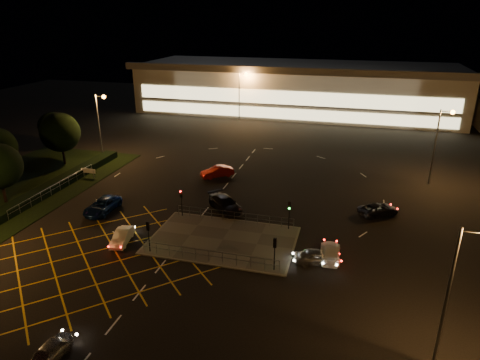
% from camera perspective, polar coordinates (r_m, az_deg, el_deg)
% --- Properties ---
extents(ground, '(180.00, 180.00, 0.00)m').
position_cam_1_polar(ground, '(45.55, -3.97, -6.54)').
color(ground, black).
rests_on(ground, ground).
extents(pedestrian_island, '(14.00, 9.00, 0.12)m').
position_cam_1_polar(pedestrian_island, '(43.29, -2.31, -7.99)').
color(pedestrian_island, '#4C4944').
rests_on(pedestrian_island, ground).
extents(grass_verge, '(18.00, 30.00, 0.08)m').
position_cam_1_polar(grass_verge, '(64.10, -26.48, -0.34)').
color(grass_verge, black).
rests_on(grass_verge, ground).
extents(hedge, '(2.00, 26.00, 1.00)m').
position_cam_1_polar(hedge, '(60.82, -22.99, -0.41)').
color(hedge, black).
rests_on(hedge, ground).
extents(supermarket, '(72.00, 26.50, 10.50)m').
position_cam_1_polar(supermarket, '(102.08, 7.56, 12.13)').
color(supermarket, beige).
rests_on(supermarket, ground).
extents(streetlight_se, '(1.78, 0.56, 10.03)m').
position_cam_1_polar(streetlight_se, '(28.90, 27.15, -11.80)').
color(streetlight_se, slate).
rests_on(streetlight_se, ground).
extents(streetlight_nw, '(1.78, 0.56, 10.03)m').
position_cam_1_polar(streetlight_nw, '(68.74, -18.09, 7.92)').
color(streetlight_nw, slate).
rests_on(streetlight_nw, ground).
extents(streetlight_ne, '(1.78, 0.56, 10.03)m').
position_cam_1_polar(streetlight_ne, '(60.76, 25.13, 5.29)').
color(streetlight_ne, slate).
rests_on(streetlight_ne, ground).
extents(streetlight_far_left, '(1.78, 0.56, 10.03)m').
position_cam_1_polar(streetlight_far_left, '(90.22, 0.15, 11.92)').
color(streetlight_far_left, slate).
rests_on(streetlight_far_left, ground).
extents(streetlight_far_right, '(1.78, 0.56, 10.03)m').
position_cam_1_polar(streetlight_far_right, '(90.75, 26.12, 9.85)').
color(streetlight_far_right, slate).
rests_on(streetlight_far_right, ground).
extents(signal_sw, '(0.28, 0.30, 3.15)m').
position_cam_1_polar(signal_sw, '(41.06, -12.13, -6.57)').
color(signal_sw, black).
rests_on(signal_sw, pedestrian_island).
extents(signal_se, '(0.28, 0.30, 3.15)m').
position_cam_1_polar(signal_se, '(37.52, 4.66, -8.95)').
color(signal_se, black).
rests_on(signal_se, pedestrian_island).
extents(signal_nw, '(0.28, 0.30, 3.15)m').
position_cam_1_polar(signal_nw, '(47.54, -7.83, -2.29)').
color(signal_nw, black).
rests_on(signal_nw, pedestrian_island).
extents(signal_ne, '(0.28, 0.30, 3.15)m').
position_cam_1_polar(signal_ne, '(44.52, 6.60, -3.92)').
color(signal_ne, black).
rests_on(signal_ne, pedestrian_island).
extents(tree_c, '(5.76, 5.76, 7.84)m').
position_cam_1_polar(tree_c, '(68.50, -22.86, 5.86)').
color(tree_c, black).
rests_on(tree_c, ground).
extents(tree_d, '(4.68, 4.68, 6.37)m').
position_cam_1_polar(tree_d, '(76.93, -23.68, 6.57)').
color(tree_d, black).
rests_on(tree_d, ground).
extents(car_near_silver, '(1.69, 3.78, 1.26)m').
position_cam_1_polar(car_near_silver, '(32.41, -24.25, -20.40)').
color(car_near_silver, '#A5A8AC').
rests_on(car_near_silver, ground).
extents(car_queue_white, '(2.06, 4.09, 1.29)m').
position_cam_1_polar(car_queue_white, '(44.21, -15.44, -7.29)').
color(car_queue_white, silver).
rests_on(car_queue_white, ground).
extents(car_left_blue, '(2.49, 5.35, 1.48)m').
position_cam_1_polar(car_left_blue, '(51.42, -17.88, -3.29)').
color(car_left_blue, '#0D2151').
rests_on(car_left_blue, ground).
extents(car_far_dkgrey, '(5.46, 5.33, 1.58)m').
position_cam_1_polar(car_far_dkgrey, '(49.43, -1.96, -3.15)').
color(car_far_dkgrey, black).
rests_on(car_far_dkgrey, ground).
extents(car_right_silver, '(4.30, 2.49, 1.38)m').
position_cam_1_polar(car_right_silver, '(39.89, 10.21, -10.07)').
color(car_right_silver, '#9A9DA1').
rests_on(car_right_silver, ground).
extents(car_circ_red, '(4.55, 4.17, 1.51)m').
position_cam_1_polar(car_circ_red, '(59.44, -3.07, 1.11)').
color(car_circ_red, maroon).
rests_on(car_circ_red, ground).
extents(car_east_grey, '(5.07, 4.36, 1.30)m').
position_cam_1_polar(car_east_grey, '(50.74, 17.97, -3.75)').
color(car_east_grey, black).
rests_on(car_east_grey, ground).
extents(car_approach_white, '(2.05, 4.52, 1.28)m').
position_cam_1_polar(car_approach_white, '(40.97, 11.93, -9.38)').
color(car_approach_white, silver).
rests_on(car_approach_white, ground).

